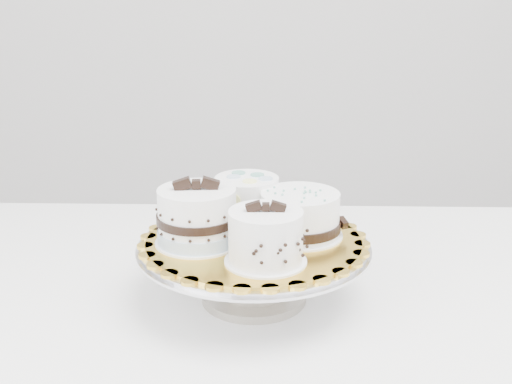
{
  "coord_description": "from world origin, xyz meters",
  "views": [
    {
      "loc": [
        -0.06,
        -0.69,
        1.2
      ],
      "look_at": [
        0.05,
        0.16,
        0.92
      ],
      "focal_mm": 45.0,
      "sensor_mm": 36.0,
      "label": 1
    }
  ],
  "objects": [
    {
      "name": "table",
      "position": [
        0.05,
        0.18,
        0.67
      ],
      "size": [
        1.35,
        1.01,
        0.75
      ],
      "rotation": [
        0.0,
        0.0,
        -0.16
      ],
      "color": "white",
      "rests_on": "floor"
    },
    {
      "name": "cake_stand",
      "position": [
        0.05,
        0.17,
        0.81
      ],
      "size": [
        0.34,
        0.34,
        0.09
      ],
      "color": "gray",
      "rests_on": "table"
    },
    {
      "name": "cake_board",
      "position": [
        0.05,
        0.17,
        0.84
      ],
      "size": [
        0.41,
        0.41,
        0.0
      ],
      "primitive_type": "cylinder",
      "rotation": [
        0.0,
        0.0,
        -0.4
      ],
      "color": "gold",
      "rests_on": "cake_stand"
    },
    {
      "name": "cake_swirl",
      "position": [
        0.05,
        0.08,
        0.88
      ],
      "size": [
        0.11,
        0.11,
        0.09
      ],
      "rotation": [
        0.0,
        0.0,
        -0.14
      ],
      "color": "white",
      "rests_on": "cake_board"
    },
    {
      "name": "cake_banded",
      "position": [
        -0.03,
        0.16,
        0.88
      ],
      "size": [
        0.12,
        0.12,
        0.1
      ],
      "rotation": [
        0.0,
        0.0,
        -0.07
      ],
      "color": "white",
      "rests_on": "cake_board"
    },
    {
      "name": "cake_dots",
      "position": [
        0.05,
        0.24,
        0.88
      ],
      "size": [
        0.12,
        0.12,
        0.07
      ],
      "rotation": [
        0.0,
        0.0,
        -0.16
      ],
      "color": "white",
      "rests_on": "cake_board"
    },
    {
      "name": "cake_ribbon",
      "position": [
        0.12,
        0.17,
        0.88
      ],
      "size": [
        0.14,
        0.14,
        0.07
      ],
      "rotation": [
        0.0,
        0.0,
        0.25
      ],
      "color": "white",
      "rests_on": "cake_board"
    }
  ]
}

